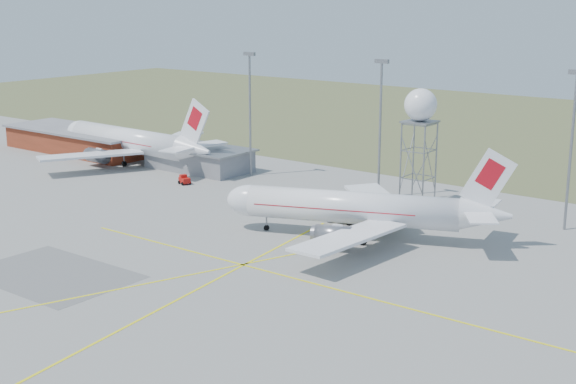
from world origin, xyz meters
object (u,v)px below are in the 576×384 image
Objects in this scene: fire_truck at (355,212)px; baggage_tug at (184,181)px; airliner_far at (131,141)px; radar_tower at (419,140)px; airliner_main at (357,209)px.

fire_truck reaches higher than baggage_tug.
baggage_tug is (-34.05, 2.33, -1.00)m from fire_truck.
radar_tower is at bearing -172.42° from airliner_far.
radar_tower is at bearing 74.76° from fire_truck.
baggage_tug is (-35.67, -11.54, -8.84)m from radar_tower.
baggage_tug is (19.47, -6.30, -3.42)m from airliner_far.
fire_truck is (53.52, -8.62, -2.42)m from airliner_far.
airliner_main is 7.01m from fire_truck.
fire_truck is at bearing -77.79° from airliner_main.
airliner_far is 55.65m from radar_tower.
airliner_far is at bearing -178.87° from baggage_tug.
radar_tower reaches higher than airliner_main.
fire_truck is at bearing 15.14° from baggage_tug.
airliner_far is (-57.25, 14.15, 0.25)m from airliner_main.
airliner_main is at bearing -83.79° from radar_tower.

